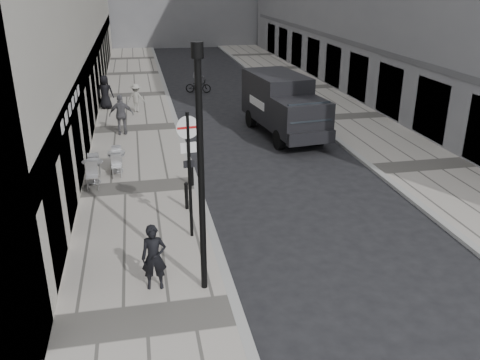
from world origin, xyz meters
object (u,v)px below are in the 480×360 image
Objects in this scene: cyclist at (198,82)px; sign_post at (189,159)px; lamppost at (201,162)px; walking_man at (154,257)px; panel_van at (282,102)px.

sign_post is at bearing -81.13° from cyclist.
cyclist is at bearing 83.20° from lamppost.
lamppost is (1.14, -0.22, 2.38)m from walking_man.
walking_man is at bearing -125.40° from panel_van.
panel_van is (5.38, 12.17, -1.76)m from lamppost.
lamppost is 0.94× the size of panel_van.
panel_van is at bearing 65.55° from walking_man.
sign_post is 19.82m from cyclist.
walking_man is 0.27× the size of panel_van.
lamppost is (0.00, -2.65, 0.86)m from sign_post.
cyclist is at bearing 75.26° from sign_post.
sign_post is at bearing 68.96° from walking_man.
panel_van is (6.52, 11.95, 0.62)m from walking_man.
panel_van is 10.45m from cyclist.
walking_man is 3.08m from sign_post.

